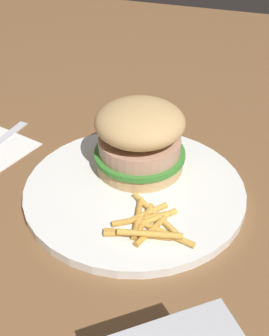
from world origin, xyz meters
The scene contains 4 objects.
ground_plane centered at (0.00, 0.00, 0.00)m, with size 1.60×1.60×0.00m, color brown.
plate centered at (-0.01, 0.01, 0.01)m, with size 0.28×0.28×0.01m, color white.
sandwich centered at (0.00, -0.03, 0.06)m, with size 0.12×0.12×0.09m.
fries_pile centered at (-0.04, 0.08, 0.02)m, with size 0.10×0.09×0.01m.
Camera 1 is at (-0.15, 0.45, 0.38)m, focal length 49.15 mm.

